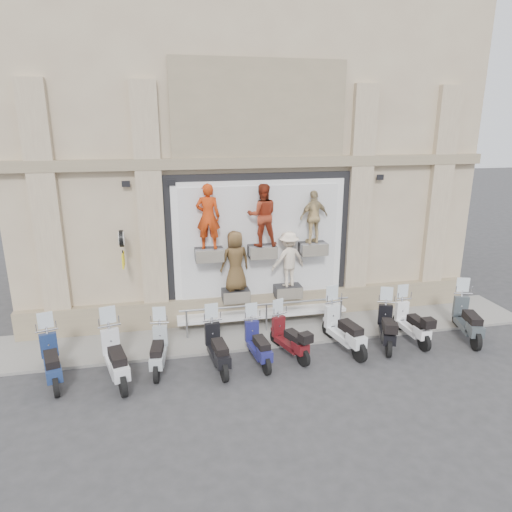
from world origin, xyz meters
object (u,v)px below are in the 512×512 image
at_px(scooter_b, 115,349).
at_px(scooter_j, 469,312).
at_px(scooter_f, 290,331).
at_px(scooter_g, 344,322).
at_px(scooter_d, 217,340).
at_px(scooter_e, 258,337).
at_px(scooter_h, 388,320).
at_px(scooter_i, 412,316).
at_px(guard_rail, 266,318).
at_px(clock_sign_bracket, 122,244).
at_px(scooter_c, 158,343).
at_px(scooter_a, 50,352).

relative_size(scooter_b, scooter_j, 1.03).
height_order(scooter_f, scooter_g, scooter_g).
xyz_separation_m(scooter_d, scooter_e, (1.05, 0.06, -0.04)).
relative_size(scooter_f, scooter_h, 0.94).
bearing_deg(scooter_i, scooter_g, -178.57).
relative_size(scooter_d, scooter_j, 0.93).
xyz_separation_m(guard_rail, scooter_b, (-4.08, -1.74, 0.36)).
relative_size(guard_rail, scooter_f, 2.93).
height_order(scooter_e, scooter_g, scooter_g).
bearing_deg(scooter_h, scooter_b, -156.17).
bearing_deg(scooter_i, clock_sign_bracket, 165.42).
xyz_separation_m(scooter_b, scooter_h, (7.14, 0.31, -0.08)).
xyz_separation_m(scooter_d, scooter_f, (1.92, 0.22, -0.05)).
bearing_deg(guard_rail, scooter_c, -155.61).
relative_size(clock_sign_bracket, scooter_f, 0.59).
bearing_deg(scooter_d, guard_rail, 39.28).
xyz_separation_m(guard_rail, scooter_j, (5.50, -1.52, 0.34)).
height_order(scooter_a, scooter_g, scooter_g).
xyz_separation_m(clock_sign_bracket, scooter_g, (5.71, -1.89, -1.99)).
relative_size(scooter_f, scooter_i, 0.96).
bearing_deg(guard_rail, scooter_d, -134.78).
xyz_separation_m(clock_sign_bracket, scooter_f, (4.18, -1.91, -2.10)).
bearing_deg(scooter_e, scooter_f, 3.97).
bearing_deg(scooter_c, scooter_b, -154.62).
distance_m(scooter_d, scooter_e, 1.05).
xyz_separation_m(scooter_i, scooter_j, (1.61, -0.22, 0.07)).
xyz_separation_m(scooter_b, scooter_f, (4.36, 0.30, -0.12)).
height_order(scooter_d, scooter_g, scooter_g).
height_order(guard_rail, scooter_a, scooter_a).
bearing_deg(clock_sign_bracket, scooter_b, -94.68).
height_order(scooter_a, scooter_e, scooter_a).
distance_m(scooter_g, scooter_h, 1.26).
bearing_deg(scooter_i, scooter_b, -178.61).
relative_size(scooter_a, scooter_e, 1.10).
bearing_deg(scooter_e, scooter_j, -5.68).
bearing_deg(scooter_g, scooter_a, 169.31).
bearing_deg(scooter_g, scooter_e, 173.11).
distance_m(guard_rail, scooter_h, 3.39).
relative_size(scooter_a, scooter_c, 1.08).
bearing_deg(clock_sign_bracket, guard_rail, -6.84).
xyz_separation_m(guard_rail, scooter_h, (3.06, -1.43, 0.28)).
distance_m(scooter_e, scooter_i, 4.50).
bearing_deg(clock_sign_bracket, scooter_j, -11.95).
height_order(scooter_c, scooter_d, scooter_d).
height_order(scooter_b, scooter_f, scooter_b).
bearing_deg(scooter_i, scooter_a, 179.35).
relative_size(scooter_d, scooter_i, 1.02).
xyz_separation_m(guard_rail, scooter_a, (-5.56, -1.49, 0.31)).
xyz_separation_m(scooter_c, scooter_i, (6.98, 0.10, 0.02)).
relative_size(scooter_b, scooter_f, 1.18).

